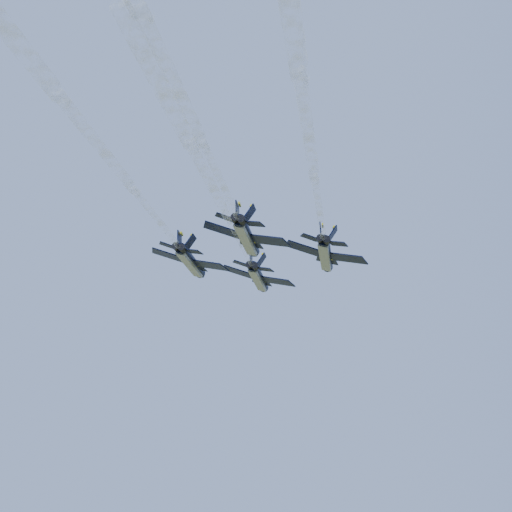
% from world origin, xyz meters
% --- Properties ---
extents(jet_lead, '(13.01, 17.14, 4.89)m').
position_xyz_m(jet_lead, '(0.17, 10.75, 94.33)').
color(jet_lead, black).
extents(jet_left, '(13.01, 17.14, 4.89)m').
position_xyz_m(jet_left, '(-9.06, 0.14, 94.33)').
color(jet_left, black).
extents(jet_right, '(13.01, 17.14, 4.89)m').
position_xyz_m(jet_right, '(12.67, 0.60, 94.33)').
color(jet_right, black).
extents(jet_slot, '(13.01, 17.14, 4.89)m').
position_xyz_m(jet_slot, '(2.04, -9.28, 94.33)').
color(jet_slot, black).
extents(smoke_trail_lead, '(3.66, 62.99, 2.06)m').
position_xyz_m(smoke_trail_lead, '(1.70, -35.43, 94.37)').
color(smoke_trail_lead, white).
extents(smoke_trail_left, '(3.66, 62.99, 2.06)m').
position_xyz_m(smoke_trail_left, '(-7.53, -46.04, 94.37)').
color(smoke_trail_left, white).
extents(smoke_trail_right, '(3.66, 62.99, 2.06)m').
position_xyz_m(smoke_trail_right, '(14.20, -45.58, 94.37)').
color(smoke_trail_right, white).
extents(smoke_trail_slot, '(3.66, 62.99, 2.06)m').
position_xyz_m(smoke_trail_slot, '(3.57, -55.46, 94.37)').
color(smoke_trail_slot, white).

